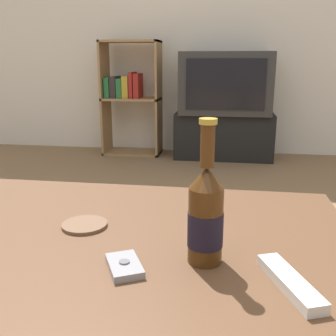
# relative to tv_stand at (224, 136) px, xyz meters

# --- Properties ---
(back_wall) EXTENTS (8.00, 0.05, 2.60)m
(back_wall) POSITION_rel_tv_stand_xyz_m (-0.20, 0.26, 1.10)
(back_wall) COLOR silver
(back_wall) RESTS_ON ground_plane
(coffee_table) EXTENTS (1.04, 0.77, 0.48)m
(coffee_table) POSITION_rel_tv_stand_xyz_m (-0.20, -2.77, 0.21)
(coffee_table) COLOR brown
(coffee_table) RESTS_ON ground_plane
(tv_stand) EXTENTS (0.86, 0.37, 0.40)m
(tv_stand) POSITION_rel_tv_stand_xyz_m (0.00, 0.00, 0.00)
(tv_stand) COLOR black
(tv_stand) RESTS_ON ground_plane
(television) EXTENTS (0.78, 0.48, 0.52)m
(television) POSITION_rel_tv_stand_xyz_m (0.00, -0.00, 0.46)
(television) COLOR #2D2D2D
(television) RESTS_ON tv_stand
(bookshelf) EXTENTS (0.52, 0.30, 1.03)m
(bookshelf) POSITION_rel_tv_stand_xyz_m (-0.87, 0.04, 0.35)
(bookshelf) COLOR #99754C
(bookshelf) RESTS_ON ground_plane
(beer_bottle) EXTENTS (0.07, 0.07, 0.28)m
(beer_bottle) POSITION_rel_tv_stand_xyz_m (-0.01, -2.83, 0.37)
(beer_bottle) COLOR #47280F
(beer_bottle) RESTS_ON coffee_table
(cell_phone) EXTENTS (0.09, 0.11, 0.02)m
(cell_phone) POSITION_rel_tv_stand_xyz_m (-0.15, -2.88, 0.29)
(cell_phone) COLOR gray
(cell_phone) RESTS_ON coffee_table
(remote_control) EXTENTS (0.10, 0.17, 0.02)m
(remote_control) POSITION_rel_tv_stand_xyz_m (0.14, -2.90, 0.29)
(remote_control) COLOR white
(remote_control) RESTS_ON coffee_table
(coaster) EXTENTS (0.11, 0.11, 0.01)m
(coaster) POSITION_rel_tv_stand_xyz_m (-0.29, -2.70, 0.28)
(coaster) COLOR brown
(coaster) RESTS_ON coffee_table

